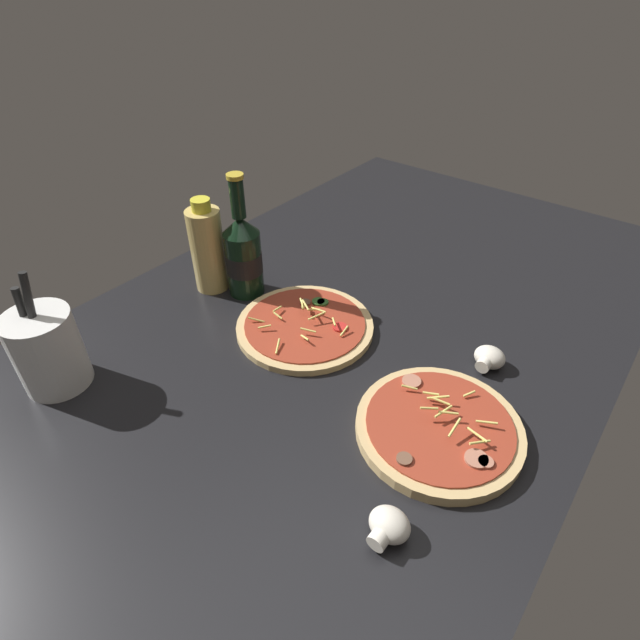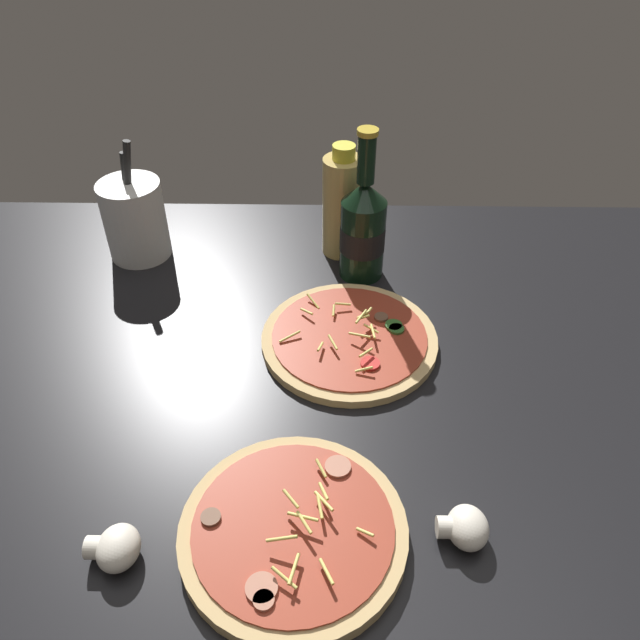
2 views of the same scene
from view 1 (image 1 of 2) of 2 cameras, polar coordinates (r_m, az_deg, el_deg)
The scene contains 8 objects.
counter_slab at distance 94.29cm, azimuth 2.55°, elevation -1.44°, with size 160.00×90.00×2.50cm.
pizza_near at distance 76.70cm, azimuth 13.42°, elevation -11.91°, with size 24.40×24.40×4.49cm.
pizza_far at distance 92.59cm, azimuth -1.72°, elevation -0.65°, with size 25.40×25.40×4.42cm.
beer_bottle at distance 99.60cm, azimuth -8.77°, elevation 7.46°, with size 7.24×7.24×24.92cm.
oil_bottle at distance 102.37cm, azimuth -12.72°, elevation 7.95°, with size 6.69×6.69×19.40cm.
mushroom_left at distance 65.47cm, azimuth 7.82°, elevation -22.32°, with size 5.56×5.29×3.70cm.
mushroom_right at distance 88.84cm, azimuth 18.75°, elevation -4.14°, with size 5.48×5.22×3.65cm.
utensil_crock at distance 89.05cm, azimuth -28.70°, elevation -3.02°, with size 10.30×10.30×20.45cm.
Camera 1 is at (-59.78, -42.17, 60.73)cm, focal length 28.00 mm.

